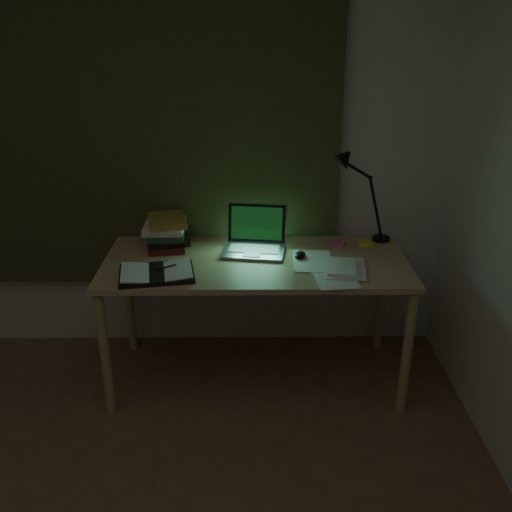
% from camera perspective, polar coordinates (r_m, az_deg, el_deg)
% --- Properties ---
extents(wall_back, '(3.50, 0.00, 2.50)m').
position_cam_1_polar(wall_back, '(3.38, -10.85, 10.45)').
color(wall_back, beige).
rests_on(wall_back, ground).
extents(curtain, '(2.20, 0.06, 2.00)m').
position_cam_1_polar(curtain, '(3.30, -11.23, 13.68)').
color(curtain, '#2F361B').
rests_on(curtain, wall_back).
extents(desk, '(1.63, 0.71, 0.75)m').
position_cam_1_polar(desk, '(3.23, -0.02, -6.47)').
color(desk, tan).
rests_on(desk, floor).
extents(laptop, '(0.39, 0.42, 0.24)m').
position_cam_1_polar(laptop, '(3.11, -0.24, 2.35)').
color(laptop, '#ABABB0').
rests_on(laptop, desk).
extents(open_textbook, '(0.41, 0.32, 0.03)m').
position_cam_1_polar(open_textbook, '(2.92, -9.91, -1.66)').
color(open_textbook, silver).
rests_on(open_textbook, desk).
extents(book_stack, '(0.24, 0.28, 0.18)m').
position_cam_1_polar(book_stack, '(3.25, -8.96, 2.43)').
color(book_stack, silver).
rests_on(book_stack, desk).
extents(loose_papers, '(0.33, 0.35, 0.02)m').
position_cam_1_polar(loose_papers, '(2.99, 7.61, -1.05)').
color(loose_papers, white).
rests_on(loose_papers, desk).
extents(mouse, '(0.09, 0.11, 0.03)m').
position_cam_1_polar(mouse, '(3.09, 4.41, 0.08)').
color(mouse, black).
rests_on(mouse, desk).
extents(sticky_yellow, '(0.08, 0.08, 0.02)m').
position_cam_1_polar(sticky_yellow, '(3.32, 10.81, 1.27)').
color(sticky_yellow, yellow).
rests_on(sticky_yellow, desk).
extents(sticky_pink, '(0.10, 0.10, 0.02)m').
position_cam_1_polar(sticky_pink, '(3.29, 8.21, 1.20)').
color(sticky_pink, pink).
rests_on(sticky_pink, desk).
extents(desk_lamp, '(0.39, 0.31, 0.54)m').
position_cam_1_polar(desk_lamp, '(3.33, 12.77, 5.91)').
color(desk_lamp, black).
rests_on(desk_lamp, desk).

